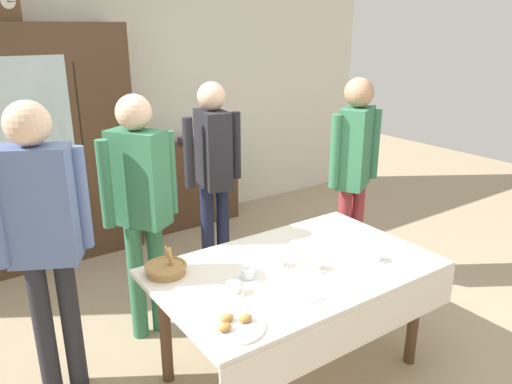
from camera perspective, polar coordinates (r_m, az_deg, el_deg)
The scene contains 21 objects.
ground_plane at distance 3.47m, azimuth 1.99°, elevation -18.23°, with size 12.00×12.00×0.00m, color tan.
back_wall at distance 5.19m, azimuth -15.89°, elevation 9.90°, with size 6.40×0.10×2.70m, color silver.
dining_table at distance 2.97m, azimuth 4.89°, elevation -10.49°, with size 1.65×1.03×0.74m.
wall_cabinet at distance 4.74m, azimuth -24.63°, elevation 4.52°, with size 1.74×0.46×2.12m.
mantel_clock at distance 4.63m, azimuth -26.90°, elevation 18.74°, with size 0.18×0.11×0.24m.
bookshelf_low at distance 5.42m, azimuth -7.76°, elevation 0.93°, with size 1.04×0.35×0.89m.
book_stack at distance 5.29m, azimuth -7.99°, elevation 5.90°, with size 0.14×0.20×0.07m.
tea_cup_front_edge at distance 2.91m, azimuth 6.96°, elevation -8.41°, with size 0.13×0.13×0.06m.
tea_cup_far_right at distance 3.07m, azimuth 13.68°, elevation -7.30°, with size 0.13×0.13×0.06m.
tea_cup_mid_left at distance 2.78m, azimuth -0.94°, elevation -9.54°, with size 0.13×0.13×0.06m.
tea_cup_mid_right at distance 2.65m, azimuth -2.62°, elevation -11.13°, with size 0.13×0.13×0.06m.
tea_cup_center at distance 2.92m, azimuth 2.66°, elevation -8.14°, with size 0.13×0.13×0.06m.
bread_basket at distance 2.88m, azimuth -10.39°, elevation -8.70°, with size 0.24×0.24×0.16m.
pastry_plate at distance 2.39m, azimuth -2.49°, elevation -15.23°, with size 0.28×0.28×0.05m.
spoon_far_right at distance 3.09m, azimuth -2.57°, elevation -7.02°, with size 0.12×0.02×0.01m.
spoon_near_right at distance 2.62m, azimuth 7.42°, elevation -12.28°, with size 0.12×0.02×0.01m.
spoon_center at distance 3.48m, azimuth 8.10°, elevation -4.11°, with size 0.12×0.02×0.01m.
person_beside_shelf at distance 3.29m, azimuth -13.28°, elevation -0.40°, with size 0.52×0.41×1.69m.
person_by_cabinet at distance 4.02m, azimuth -4.96°, elevation 3.36°, with size 0.52×0.39×1.68m.
person_behind_table_right at distance 4.02m, azimuth 11.36°, elevation 3.45°, with size 0.52×0.35×1.72m.
person_behind_table_left at distance 2.87m, azimuth -23.51°, elevation -3.65°, with size 0.52×0.34×1.74m.
Camera 1 is at (-1.68, -2.21, 2.09)m, focal length 34.46 mm.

